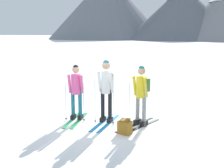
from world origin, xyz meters
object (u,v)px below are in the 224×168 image
backpack_on_snow_front (125,127)px  skier_in_pink (76,89)px  skier_in_yellow (141,92)px  skier_in_white (106,87)px

backpack_on_snow_front → skier_in_pink: bearing=158.1°
skier_in_pink → backpack_on_snow_front: bearing=-21.9°
skier_in_pink → skier_in_yellow: (1.92, 0.15, 0.02)m
backpack_on_snow_front → skier_in_yellow: bearing=75.8°
skier_in_yellow → skier_in_pink: bearing=-175.6°
skier_in_white → skier_in_yellow: skier_in_white is taller
skier_in_pink → skier_in_yellow: 1.92m
skier_in_yellow → backpack_on_snow_front: skier_in_yellow is taller
skier_in_pink → backpack_on_snow_front: size_ratio=4.31×
skier_in_white → skier_in_yellow: size_ratio=1.06×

